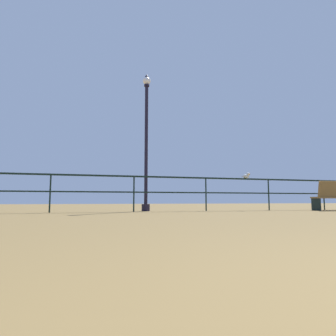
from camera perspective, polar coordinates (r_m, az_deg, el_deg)
pier_railing at (r=8.95m, az=-6.60°, el=-3.22°), size 23.53×0.05×1.08m
bench_near_left at (r=11.48m, az=29.58°, el=-4.54°), size 1.48×0.68×0.98m
lamppost_center at (r=9.56m, az=-4.22°, el=5.80°), size 0.26×0.26×4.48m
seagull_on_rail at (r=10.32m, az=14.90°, el=-1.46°), size 0.19×0.40×0.19m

